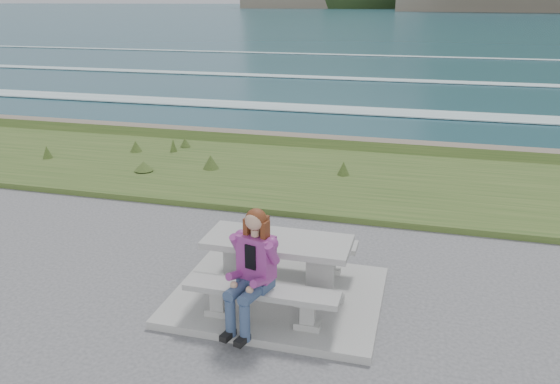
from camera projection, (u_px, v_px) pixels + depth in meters
The scene contains 8 objects.
concrete_slab at pixel (278, 296), 6.97m from camera, with size 2.60×2.10×0.10m, color gray.
picnic_table at pixel (278, 251), 6.76m from camera, with size 1.80×0.75×0.75m.
bench_landward at pixel (261, 296), 6.20m from camera, with size 1.80×0.35×0.45m.
bench_seaward at pixel (291, 245), 7.47m from camera, with size 1.80×0.35×0.45m.
grass_verge at pixel (340, 181), 11.53m from camera, with size 160.00×4.50×0.22m, color #2D481B.
shore_drop at pixel (358, 148), 14.17m from camera, with size 160.00×0.80×2.20m, color #716455.
ocean at pixel (397, 102), 30.40m from camera, with size 1600.00×1600.00×0.09m.
seated_woman at pixel (249, 287), 6.05m from camera, with size 0.54×0.76×1.39m.
Camera 1 is at (1.63, -5.91, 3.62)m, focal length 35.00 mm.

